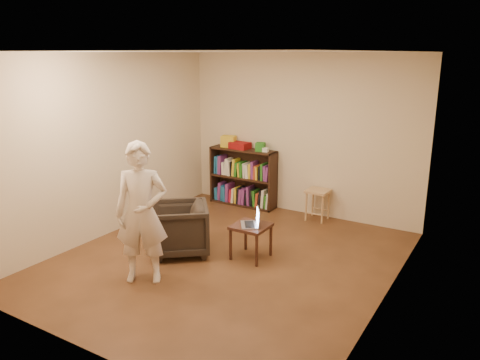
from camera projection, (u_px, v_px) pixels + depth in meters
The scene contains 15 objects.
floor at pixel (226, 260), 6.04m from camera, with size 4.50×4.50×0.00m, color #472916.
ceiling at pixel (225, 52), 5.36m from camera, with size 4.50×4.50×0.00m, color silver.
wall_back at pixel (301, 135), 7.56m from camera, with size 4.00×4.00×0.00m, color beige.
wall_left at pixel (108, 146), 6.70m from camera, with size 4.50×4.50×0.00m, color beige.
wall_right at pixel (392, 185), 4.70m from camera, with size 4.50×4.50×0.00m, color beige.
bookshelf at pixel (243, 180), 8.15m from camera, with size 1.20×0.30×1.00m.
box_yellow at pixel (229, 141), 8.14m from camera, with size 0.24×0.17×0.20m, color gold.
red_cloth at pixel (240, 145), 8.01m from camera, with size 0.33×0.24×0.11m, color maroon.
box_green at pixel (260, 147), 7.80m from camera, with size 0.14×0.14×0.14m, color #27731E.
box_white at pixel (266, 150), 7.75m from camera, with size 0.09×0.09×0.07m, color silver.
stool at pixel (318, 196), 7.40m from camera, with size 0.34×0.34×0.50m.
armchair at pixel (180, 229), 6.19m from camera, with size 0.72×0.75×0.68m, color #2B231C.
side_table at pixel (251, 230), 6.02m from camera, with size 0.44×0.44×0.45m.
laptop at pixel (253, 221), 5.97m from camera, with size 0.36×0.38×0.23m.
person at pixel (142, 213), 5.31m from camera, with size 0.60×0.39×1.65m, color beige.
Camera 1 is at (3.03, -4.67, 2.58)m, focal length 35.00 mm.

